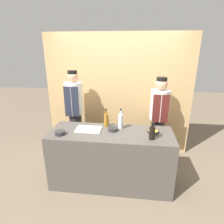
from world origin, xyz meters
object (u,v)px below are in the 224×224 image
Objects in this scene: bottle_amber at (106,120)px; bottle_soy at (152,132)px; cutting_board at (89,129)px; bottle_clear at (121,121)px; chef_left at (75,112)px; sauce_bowl_yellow at (153,132)px; chef_right at (159,118)px; sauce_bowl_red at (60,133)px; sauce_bowl_orange at (113,129)px.

bottle_soy is (0.70, -0.36, -0.01)m from bottle_amber.
bottle_clear reaches higher than cutting_board.
cutting_board is 0.52m from bottle_clear.
cutting_board is at bearing -166.21° from bottle_clear.
bottle_clear is at bearing -31.57° from chef_left.
bottle_amber reaches higher than sauce_bowl_yellow.
chef_right reaches higher than bottle_amber.
chef_right is (1.53, 0.90, -0.04)m from sauce_bowl_red.
sauce_bowl_orange is 0.38m from cutting_board.
sauce_bowl_orange is at bearing 2.48° from cutting_board.
cutting_board is 1.19× the size of bottle_clear.
sauce_bowl_red is at bearing -150.41° from cutting_board.
bottle_soy is at bearing -20.08° from sauce_bowl_orange.
sauce_bowl_orange is at bearing 159.92° from bottle_soy.
chef_left reaches higher than sauce_bowl_orange.
chef_left is at bearing 148.43° from bottle_clear.
bottle_soy is 0.15× the size of chef_left.
bottle_clear is at bearing -139.31° from chef_right.
chef_left is (-0.93, 0.57, -0.08)m from bottle_clear.
bottle_amber is 1.04m from chef_right.
bottle_clear is at bearing 167.64° from sauce_bowl_yellow.
bottle_soy is at bearing -32.38° from chef_left.
cutting_board is at bearing -57.73° from chef_left.
bottle_amber is 0.87m from chef_left.
sauce_bowl_red is 1.34m from bottle_soy.
bottle_clear is 1.10× the size of bottle_amber.
bottle_amber is 0.18× the size of chef_right.
chef_left reaches higher than chef_right.
sauce_bowl_orange is 1.02m from chef_right.
chef_left is at bearing 154.57° from sauce_bowl_yellow.
bottle_clear is at bearing 43.80° from sauce_bowl_orange.
sauce_bowl_red is at bearing -158.91° from bottle_clear.
sauce_bowl_orange is 0.09× the size of chef_right.
sauce_bowl_yellow is 0.99m from cutting_board.
cutting_board is at bearing -146.13° from bottle_amber.
bottle_clear is at bearing -12.15° from bottle_amber.
bottle_soy is 0.91m from chef_right.
sauce_bowl_red is 0.08× the size of chef_left.
sauce_bowl_red is at bearing -170.70° from sauce_bowl_yellow.
sauce_bowl_orange is 0.50× the size of bottle_amber.
chef_left is at bearing 140.55° from sauce_bowl_orange.
sauce_bowl_red is 0.94m from bottle_clear.
chef_left is (-1.43, 0.68, 0.02)m from sauce_bowl_yellow.
bottle_clear reaches higher than bottle_soy.
sauce_bowl_red is at bearing -149.43° from chef_right.
bottle_amber is at bearing 167.70° from sauce_bowl_yellow.
bottle_clear is (-0.50, 0.11, 0.10)m from sauce_bowl_yellow.
chef_right is at bearing 30.89° from cutting_board.
chef_right reaches higher than sauce_bowl_red.
sauce_bowl_orange is 0.09× the size of chef_left.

